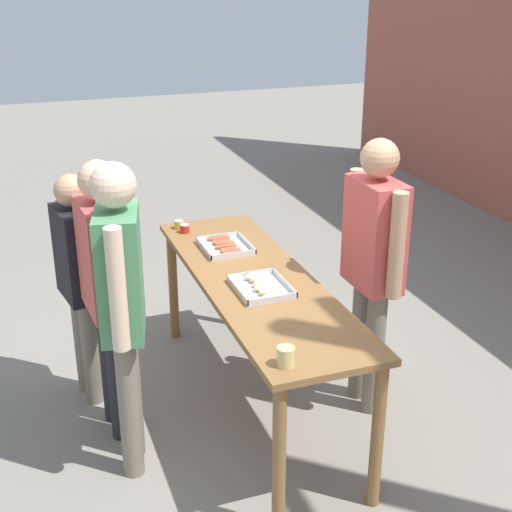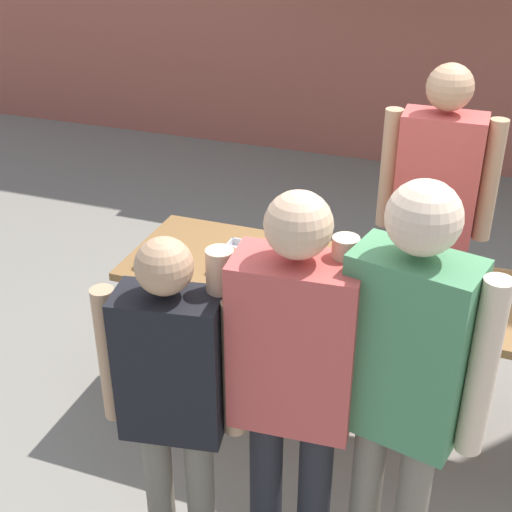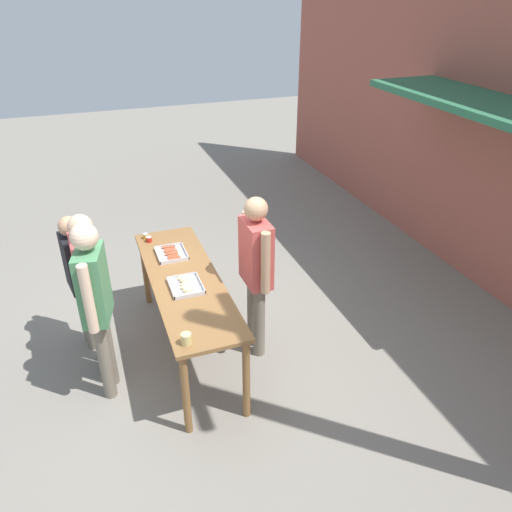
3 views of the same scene
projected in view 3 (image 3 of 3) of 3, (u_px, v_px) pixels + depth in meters
name	position (u px, v px, depth m)	size (l,w,h in m)	color
ground_plane	(191.00, 350.00, 5.53)	(24.00, 24.00, 0.00)	gray
serving_table	(186.00, 288.00, 5.14)	(2.33, 0.69, 0.93)	brown
food_tray_sausages	(171.00, 254.00, 5.50)	(0.37, 0.32, 0.04)	silver
food_tray_buns	(186.00, 285.00, 4.93)	(0.39, 0.31, 0.06)	silver
condiment_jar_mustard	(146.00, 236.00, 5.84)	(0.07, 0.07, 0.06)	gold
condiment_jar_ketchup	(149.00, 239.00, 5.77)	(0.07, 0.07, 0.06)	#B22319
beer_cup	(186.00, 339.00, 4.15)	(0.09, 0.09, 0.10)	#DBC67A
person_server_behind_table	(256.00, 264.00, 5.03)	(0.61, 0.24, 1.80)	#756B5B
person_customer_holding_hotdog	(78.00, 272.00, 5.18)	(0.55, 0.27, 1.56)	#756B5B
person_customer_with_cup	(95.00, 297.00, 4.48)	(0.58, 0.31, 1.83)	#756B5B
person_customer_waiting_in_line	(91.00, 282.00, 4.81)	(0.64, 0.27, 1.75)	#232328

